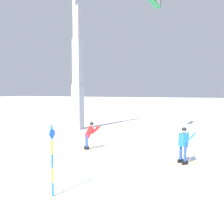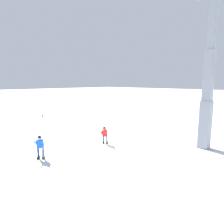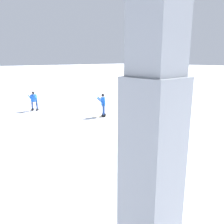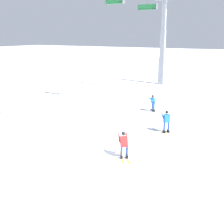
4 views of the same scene
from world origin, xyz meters
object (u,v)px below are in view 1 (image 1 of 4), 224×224
(lift_tower_near, at_px, (78,71))
(chairlift_seat_nearest, at_px, (153,0))
(skier_carving_main, at_px, (89,133))
(trail_marker_pole, at_px, (52,158))
(skier_distant_uphill, at_px, (184,143))

(lift_tower_near, bearing_deg, chairlift_seat_nearest, -0.00)
(skier_carving_main, distance_m, trail_marker_pole, 6.78)
(lift_tower_near, distance_m, trail_marker_pole, 15.19)
(skier_carving_main, xyz_separation_m, skier_distant_uphill, (5.36, -0.83, 0.06))
(trail_marker_pole, bearing_deg, chairlift_seat_nearest, 92.86)
(skier_carving_main, relative_size, chairlift_seat_nearest, 0.69)
(skier_carving_main, bearing_deg, skier_distant_uphill, -8.77)
(skier_carving_main, height_order, chairlift_seat_nearest, chairlift_seat_nearest)
(skier_carving_main, bearing_deg, chairlift_seat_nearest, 75.12)
(lift_tower_near, distance_m, skier_distant_uphill, 13.20)
(chairlift_seat_nearest, relative_size, trail_marker_pole, 1.10)
(lift_tower_near, bearing_deg, trail_marker_pole, -60.56)
(skier_carving_main, distance_m, lift_tower_near, 9.07)
(lift_tower_near, height_order, trail_marker_pole, lift_tower_near)
(skier_carving_main, height_order, trail_marker_pole, trail_marker_pole)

